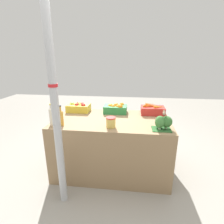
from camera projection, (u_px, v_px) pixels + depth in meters
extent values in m
plane|color=gray|center=(112.00, 168.00, 2.65)|extent=(10.00, 10.00, 0.00)
cube|color=#937551|center=(112.00, 145.00, 2.53)|extent=(1.57, 0.91, 0.79)
cylinder|color=#B7BABF|center=(54.00, 94.00, 1.70)|extent=(0.08, 0.08, 2.52)
cylinder|color=red|center=(53.00, 85.00, 1.67)|extent=(0.09, 0.09, 0.03)
cube|color=gold|center=(79.00, 108.00, 2.74)|extent=(0.34, 0.23, 0.11)
sphere|color=red|center=(77.00, 105.00, 2.69)|extent=(0.07, 0.07, 0.07)
sphere|color=red|center=(83.00, 106.00, 2.66)|extent=(0.07, 0.07, 0.07)
sphere|color=red|center=(78.00, 104.00, 2.77)|extent=(0.07, 0.07, 0.07)
sphere|color=red|center=(82.00, 105.00, 2.72)|extent=(0.07, 0.07, 0.07)
sphere|color=#9EBC42|center=(80.00, 104.00, 2.75)|extent=(0.08, 0.08, 0.08)
sphere|color=#9EBC42|center=(80.00, 106.00, 2.69)|extent=(0.07, 0.07, 0.07)
sphere|color=gold|center=(79.00, 105.00, 2.75)|extent=(0.08, 0.08, 0.08)
sphere|color=#9EBC42|center=(72.00, 104.00, 2.73)|extent=(0.07, 0.07, 0.07)
cube|color=#2D8442|center=(115.00, 109.00, 2.67)|extent=(0.34, 0.23, 0.11)
sphere|color=orange|center=(111.00, 106.00, 2.66)|extent=(0.08, 0.08, 0.08)
sphere|color=orange|center=(118.00, 107.00, 2.62)|extent=(0.08, 0.08, 0.08)
sphere|color=orange|center=(113.00, 107.00, 2.63)|extent=(0.08, 0.08, 0.08)
sphere|color=orange|center=(120.00, 107.00, 2.59)|extent=(0.08, 0.08, 0.08)
sphere|color=orange|center=(122.00, 105.00, 2.71)|extent=(0.07, 0.07, 0.07)
sphere|color=orange|center=(116.00, 106.00, 2.68)|extent=(0.08, 0.08, 0.08)
cube|color=red|center=(153.00, 110.00, 2.61)|extent=(0.34, 0.23, 0.11)
cone|color=orange|center=(151.00, 104.00, 2.68)|extent=(0.16, 0.03, 0.02)
cone|color=orange|center=(154.00, 106.00, 2.60)|extent=(0.17, 0.04, 0.03)
cone|color=orange|center=(149.00, 105.00, 2.58)|extent=(0.15, 0.06, 0.03)
cone|color=orange|center=(159.00, 107.00, 2.49)|extent=(0.16, 0.04, 0.03)
cone|color=orange|center=(159.00, 107.00, 2.55)|extent=(0.13, 0.05, 0.03)
cone|color=orange|center=(149.00, 105.00, 2.64)|extent=(0.14, 0.04, 0.03)
cone|color=orange|center=(148.00, 106.00, 2.58)|extent=(0.15, 0.05, 0.03)
cube|color=#2D602D|center=(161.00, 129.00, 2.06)|extent=(0.22, 0.18, 0.01)
ellipsoid|color=#2D602D|center=(159.00, 122.00, 2.07)|extent=(0.10, 0.10, 0.15)
cylinder|color=#B2C693|center=(159.00, 127.00, 2.08)|extent=(0.03, 0.03, 0.02)
ellipsoid|color=#387033|center=(166.00, 122.00, 2.05)|extent=(0.13, 0.13, 0.13)
cylinder|color=#B2C693|center=(166.00, 127.00, 2.07)|extent=(0.03, 0.03, 0.02)
ellipsoid|color=#427F3D|center=(160.00, 122.00, 2.02)|extent=(0.11, 0.11, 0.14)
cylinder|color=#B2C693|center=(160.00, 128.00, 2.05)|extent=(0.03, 0.03, 0.02)
cylinder|color=beige|center=(52.00, 117.00, 2.17)|extent=(0.06, 0.06, 0.21)
cone|color=beige|center=(51.00, 108.00, 2.13)|extent=(0.06, 0.06, 0.02)
cylinder|color=beige|center=(51.00, 106.00, 2.12)|extent=(0.03, 0.03, 0.04)
cylinder|color=gold|center=(51.00, 104.00, 2.12)|extent=(0.03, 0.03, 0.01)
cylinder|color=gold|center=(61.00, 119.00, 2.16)|extent=(0.07, 0.07, 0.18)
cone|color=gold|center=(60.00, 111.00, 2.13)|extent=(0.07, 0.07, 0.02)
cylinder|color=gold|center=(60.00, 108.00, 2.12)|extent=(0.03, 0.03, 0.04)
cylinder|color=#2D2D33|center=(60.00, 106.00, 2.11)|extent=(0.03, 0.03, 0.01)
cylinder|color=#DBBC56|center=(111.00, 123.00, 2.11)|extent=(0.11, 0.11, 0.11)
cylinder|color=red|center=(111.00, 118.00, 2.09)|extent=(0.12, 0.12, 0.01)
cube|color=#4C3D2D|center=(164.00, 115.00, 2.02)|extent=(0.02, 0.02, 0.01)
ellipsoid|color=#7A664C|center=(164.00, 113.00, 2.02)|extent=(0.05, 0.08, 0.04)
sphere|color=#897556|center=(164.00, 111.00, 2.05)|extent=(0.03, 0.03, 0.03)
cone|color=#4C3D28|center=(164.00, 111.00, 2.06)|extent=(0.01, 0.02, 0.01)
cube|color=#7A664C|center=(164.00, 114.00, 1.96)|extent=(0.02, 0.04, 0.01)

